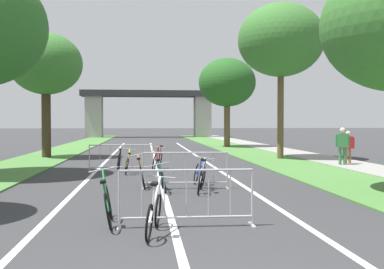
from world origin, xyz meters
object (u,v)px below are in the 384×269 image
object	(u,v)px
bicycle_red_4	(158,160)
bicycle_blue_7	(200,174)
bicycle_green_1	(108,204)
tree_right_oak_mid	(227,83)
bicycle_black_5	(119,161)
crowd_barrier_second	(185,170)
crowd_barrier_third	(121,158)
pedestrian_strolling	(342,143)
bicycle_white_3	(154,213)
bicycle_orange_0	(142,174)
bicycle_yellow_2	(127,164)
bicycle_silver_6	(201,178)
bicycle_teal_8	(162,179)
tree_left_oak_near	(46,65)
pedestrian_waiting	(348,144)
crowd_barrier_nearest	(186,198)
tree_right_cypress_far	(281,40)

from	to	relation	value
bicycle_red_4	bicycle_blue_7	xyz separation A→B (m)	(1.09, -4.90, -0.03)
bicycle_green_1	bicycle_blue_7	distance (m)	5.27
tree_right_oak_mid	bicycle_black_5	world-z (taller)	tree_right_oak_mid
crowd_barrier_second	bicycle_green_1	bearing A→B (deg)	-112.60
bicycle_red_4	crowd_barrier_second	bearing A→B (deg)	108.96
crowd_barrier_third	pedestrian_strolling	distance (m)	9.40
bicycle_white_3	bicycle_blue_7	world-z (taller)	bicycle_white_3
bicycle_orange_0	crowd_barrier_second	bearing A→B (deg)	-26.24
bicycle_yellow_2	pedestrian_strolling	world-z (taller)	pedestrian_strolling
bicycle_black_5	bicycle_silver_6	bearing A→B (deg)	108.46
pedestrian_strolling	bicycle_teal_8	bearing A→B (deg)	53.46
bicycle_yellow_2	bicycle_teal_8	distance (m)	4.61
bicycle_green_1	bicycle_red_4	distance (m)	9.72
tree_left_oak_near	bicycle_teal_8	distance (m)	14.28
bicycle_white_3	bicycle_silver_6	world-z (taller)	bicycle_white_3
bicycle_teal_8	bicycle_yellow_2	bearing A→B (deg)	-78.23
tree_left_oak_near	bicycle_yellow_2	bearing A→B (deg)	-59.74
pedestrian_waiting	bicycle_red_4	bearing A→B (deg)	-160.76
bicycle_orange_0	bicycle_black_5	bearing A→B (deg)	99.58
crowd_barrier_second	crowd_barrier_third	distance (m)	5.13
bicycle_teal_8	pedestrian_waiting	size ratio (longest dim) A/B	1.04
tree_right_oak_mid	bicycle_white_3	distance (m)	27.46
bicycle_black_5	bicycle_blue_7	size ratio (longest dim) A/B	0.97
crowd_barrier_nearest	bicycle_silver_6	bearing A→B (deg)	79.24
crowd_barrier_second	pedestrian_strolling	distance (m)	9.36
bicycle_black_5	bicycle_orange_0	bearing A→B (deg)	96.16
crowd_barrier_third	bicycle_red_4	xyz separation A→B (m)	(1.40, 0.57, -0.13)
crowd_barrier_third	bicycle_blue_7	world-z (taller)	crowd_barrier_third
bicycle_orange_0	bicycle_silver_6	size ratio (longest dim) A/B	0.96
bicycle_silver_6	bicycle_blue_7	world-z (taller)	bicycle_silver_6
bicycle_teal_8	crowd_barrier_second	bearing A→B (deg)	-154.50
tree_left_oak_near	crowd_barrier_nearest	size ratio (longest dim) A/B	2.68
tree_right_cypress_far	bicycle_blue_7	bearing A→B (deg)	-119.44
bicycle_teal_8	tree_left_oak_near	bearing A→B (deg)	-67.51
bicycle_silver_6	crowd_barrier_nearest	bearing A→B (deg)	-90.01
bicycle_blue_7	bicycle_teal_8	bearing A→B (deg)	31.14
tree_right_oak_mid	bicycle_orange_0	xyz separation A→B (m)	(-6.30, -20.65, -4.53)
tree_right_cypress_far	bicycle_green_1	world-z (taller)	tree_right_cypress_far
crowd_barrier_nearest	bicycle_blue_7	distance (m)	5.17
bicycle_orange_0	bicycle_green_1	bearing A→B (deg)	-98.43
pedestrian_strolling	tree_left_oak_near	bearing A→B (deg)	-8.44
bicycle_blue_7	pedestrian_waiting	bearing A→B (deg)	-142.74
bicycle_teal_8	bicycle_black_5	bearing A→B (deg)	-77.48
crowd_barrier_nearest	bicycle_orange_0	world-z (taller)	crowd_barrier_nearest
tree_left_oak_near	bicycle_silver_6	xyz separation A→B (m)	(6.73, -12.52, -4.57)
bicycle_silver_6	pedestrian_waiting	bearing A→B (deg)	54.03
bicycle_yellow_2	pedestrian_strolling	size ratio (longest dim) A/B	0.98
crowd_barrier_third	bicycle_teal_8	size ratio (longest dim) A/B	1.58
crowd_barrier_second	bicycle_black_5	world-z (taller)	crowd_barrier_second
bicycle_yellow_2	bicycle_blue_7	world-z (taller)	bicycle_yellow_2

